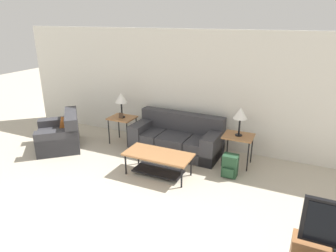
# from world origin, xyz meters

# --- Properties ---
(wall_back) EXTENTS (9.07, 0.06, 2.60)m
(wall_back) POSITION_xyz_m (0.00, 4.56, 1.30)
(wall_back) COLOR silver
(wall_back) RESTS_ON ground_plane
(couch) EXTENTS (1.98, 0.94, 0.82)m
(couch) POSITION_xyz_m (-0.06, 4.00, 0.30)
(couch) COLOR #38383D
(couch) RESTS_ON ground_plane
(armchair) EXTENTS (1.41, 1.43, 0.80)m
(armchair) POSITION_xyz_m (-2.57, 3.09, 0.29)
(armchair) COLOR #38383D
(armchair) RESTS_ON ground_plane
(coffee_table) EXTENTS (1.26, 0.59, 0.44)m
(coffee_table) POSITION_xyz_m (0.04, 2.86, 0.33)
(coffee_table) COLOR #A87042
(coffee_table) RESTS_ON ground_plane
(side_table_left) EXTENTS (0.58, 0.50, 0.63)m
(side_table_left) POSITION_xyz_m (-1.42, 3.91, 0.57)
(side_table_left) COLOR #A87042
(side_table_left) RESTS_ON ground_plane
(side_table_right) EXTENTS (0.58, 0.50, 0.63)m
(side_table_right) POSITION_xyz_m (1.29, 3.91, 0.57)
(side_table_right) COLOR #A87042
(side_table_right) RESTS_ON ground_plane
(table_lamp_left) EXTENTS (0.28, 0.28, 0.58)m
(table_lamp_left) POSITION_xyz_m (-1.42, 3.91, 1.08)
(table_lamp_left) COLOR black
(table_lamp_left) RESTS_ON side_table_left
(table_lamp_right) EXTENTS (0.28, 0.28, 0.58)m
(table_lamp_right) POSITION_xyz_m (1.29, 3.91, 1.08)
(table_lamp_right) COLOR black
(table_lamp_right) RESTS_ON side_table_right
(backpack) EXTENTS (0.28, 0.30, 0.43)m
(backpack) POSITION_xyz_m (1.28, 3.38, 0.21)
(backpack) COLOR #23472D
(backpack) RESTS_ON ground_plane
(picture_frame) EXTENTS (0.10, 0.04, 0.13)m
(picture_frame) POSITION_xyz_m (-1.40, 3.84, 0.70)
(picture_frame) COLOR #4C3828
(picture_frame) RESTS_ON side_table_left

